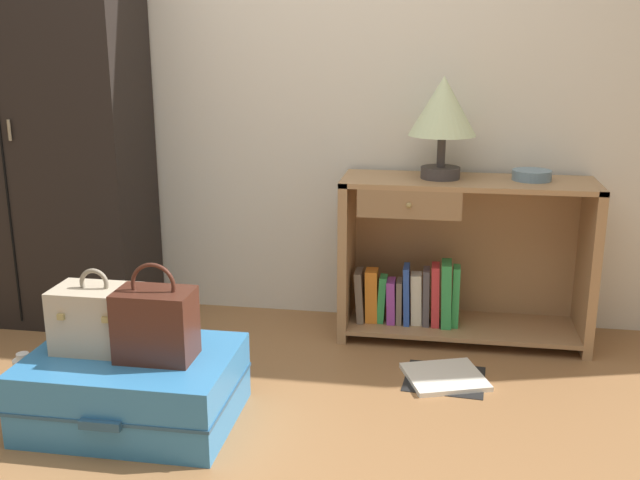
# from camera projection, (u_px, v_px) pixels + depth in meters

# --- Properties ---
(ground_plane) EXTENTS (9.00, 9.00, 0.00)m
(ground_plane) POSITION_uv_depth(u_px,v_px,m) (199.00, 472.00, 2.31)
(ground_plane) COLOR olive
(back_wall) EXTENTS (6.40, 0.10, 2.60)m
(back_wall) POSITION_uv_depth(u_px,v_px,m) (291.00, 42.00, 3.39)
(back_wall) COLOR silver
(back_wall) RESTS_ON ground_plane
(wardrobe) EXTENTS (1.05, 0.47, 1.87)m
(wardrobe) POSITION_uv_depth(u_px,v_px,m) (28.00, 124.00, 3.39)
(wardrobe) COLOR black
(wardrobe) RESTS_ON ground_plane
(bookshelf) EXTENTS (1.09, 0.38, 0.73)m
(bookshelf) POSITION_uv_depth(u_px,v_px,m) (454.00, 261.00, 3.28)
(bookshelf) COLOR #A37A51
(bookshelf) RESTS_ON ground_plane
(table_lamp) EXTENTS (0.29, 0.29, 0.44)m
(table_lamp) POSITION_uv_depth(u_px,v_px,m) (443.00, 111.00, 3.11)
(table_lamp) COLOR #3D3838
(table_lamp) RESTS_ON bookshelf
(bowl) EXTENTS (0.17, 0.17, 0.04)m
(bowl) POSITION_uv_depth(u_px,v_px,m) (532.00, 175.00, 3.14)
(bowl) COLOR slate
(bowl) RESTS_ON bookshelf
(suitcase_large) EXTENTS (0.72, 0.54, 0.26)m
(suitcase_large) POSITION_uv_depth(u_px,v_px,m) (134.00, 387.00, 2.59)
(suitcase_large) COLOR teal
(suitcase_large) RESTS_ON ground_plane
(train_case) EXTENTS (0.29, 0.20, 0.30)m
(train_case) POSITION_uv_depth(u_px,v_px,m) (97.00, 318.00, 2.57)
(train_case) COLOR #B7A88E
(train_case) RESTS_ON suitcase_large
(handbag) EXTENTS (0.26, 0.17, 0.34)m
(handbag) POSITION_uv_depth(u_px,v_px,m) (156.00, 324.00, 2.49)
(handbag) COLOR #472319
(handbag) RESTS_ON suitcase_large
(bottle) EXTENTS (0.08, 0.08, 0.21)m
(bottle) POSITION_uv_depth(u_px,v_px,m) (26.00, 382.00, 2.69)
(bottle) COLOR white
(bottle) RESTS_ON ground_plane
(open_book_on_floor) EXTENTS (0.37, 0.36, 0.02)m
(open_book_on_floor) POSITION_uv_depth(u_px,v_px,m) (445.00, 377.00, 2.93)
(open_book_on_floor) COLOR white
(open_book_on_floor) RESTS_ON ground_plane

